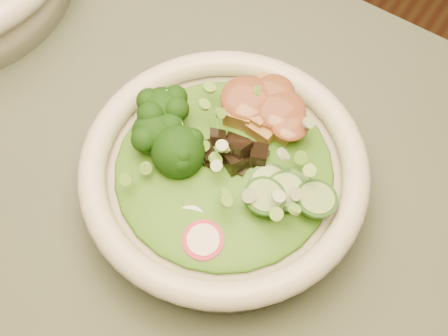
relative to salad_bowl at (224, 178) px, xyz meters
The scene contains 9 objects.
salad_bowl is the anchor object (origin of this frame).
lettuce_bed 0.02m from the salad_bowl, 104.04° to the left, with size 0.19×0.19×0.02m, color #2E6815.
broccoli_florets 0.07m from the salad_bowl, behind, with size 0.07×0.06×0.04m, color black, non-canonical shape.
radish_slices 0.06m from the salad_bowl, 84.66° to the right, with size 0.10×0.04×0.02m, color #AC0D39, non-canonical shape.
cucumber_slices 0.07m from the salad_bowl, ahead, with size 0.06×0.06×0.03m, color #8CBD69, non-canonical shape.
mushroom_heap 0.03m from the salad_bowl, 92.79° to the left, with size 0.06×0.06×0.04m, color black, non-canonical shape.
tofu_cubes 0.06m from the salad_bowl, 91.30° to the left, with size 0.08×0.05×0.03m, color olive, non-canonical shape.
peanut_sauce 0.07m from the salad_bowl, 91.30° to the left, with size 0.06×0.05×0.01m, color brown.
scallion_garnish 0.04m from the salad_bowl, ahead, with size 0.17×0.17×0.02m, color #6AA83B, non-canonical shape.
Camera 1 is at (0.13, -0.10, 1.26)m, focal length 50.00 mm.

